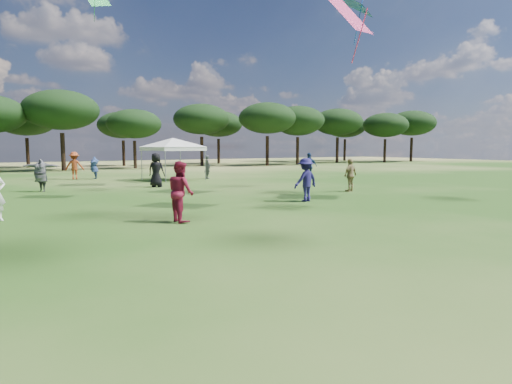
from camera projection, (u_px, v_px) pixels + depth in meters
tree_line at (47, 115)px, 42.48m from camera, size 108.78×17.63×7.77m
tent_right at (173, 140)px, 28.73m from camera, size 6.49×6.49×3.15m
festival_crowd at (71, 176)px, 20.56m from camera, size 31.25×21.34×1.93m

